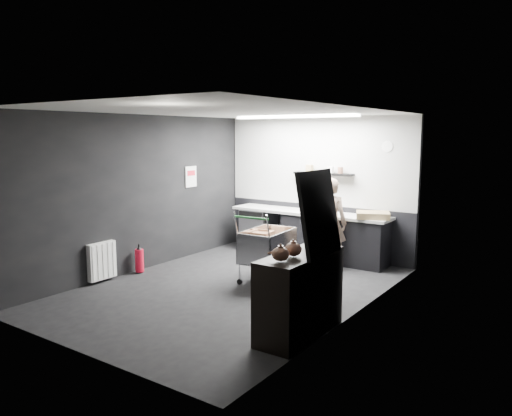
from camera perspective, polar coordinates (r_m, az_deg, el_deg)
The scene contains 22 objects.
floor at distance 7.81m, azimuth -2.76°, elevation -9.21°, with size 5.50×5.50×0.00m, color black.
ceiling at distance 7.45m, azimuth -2.91°, elevation 11.01°, with size 5.50×5.50×0.00m, color silver.
wall_back at distance 9.82m, azimuth 6.98°, elevation 2.45°, with size 5.50×5.50×0.00m, color black.
wall_front at distance 5.61m, azimuth -20.19°, elevation -2.52°, with size 5.50×5.50×0.00m, color black.
wall_left at distance 8.86m, azimuth -13.16°, elevation 1.64°, with size 5.50×5.50×0.00m, color black.
wall_right at distance 6.50m, azimuth 11.31°, elevation -0.71°, with size 5.50×5.50×0.00m, color black.
kitchen_wall_panel at distance 9.76m, azimuth 6.98°, elevation 5.36°, with size 3.95×0.02×1.70m, color beige.
dado_panel at distance 9.92m, azimuth 6.84°, elevation -2.45°, with size 3.95×0.02×1.00m, color black.
floating_shelf at distance 9.59m, azimuth 7.71°, elevation 3.91°, with size 1.20×0.22×0.04m, color black.
wall_clock at distance 9.17m, azimuth 14.80°, elevation 6.82°, with size 0.20×0.20×0.03m, color white.
poster at distance 9.74m, azimuth -7.45°, elevation 3.57°, with size 0.02×0.30×0.40m, color white.
poster_red_band at distance 9.73m, azimuth -7.44°, elevation 3.98°, with size 0.01×0.22×0.10m, color red.
radiator at distance 8.42m, azimuth -17.21°, elevation -5.79°, with size 0.10×0.50×0.60m, color white.
ceiling_strip at distance 8.98m, azimuth 4.42°, elevation 10.36°, with size 2.40×0.20×0.04m, color white.
prep_counter at distance 9.60m, azimuth 6.68°, elevation -3.08°, with size 3.20×0.61×0.90m.
person at distance 8.90m, azimuth 8.47°, elevation -1.72°, with size 0.59×0.39×1.62m, color beige.
shopping_cart at distance 8.11m, azimuth 1.27°, elevation -4.58°, with size 0.69×1.06×1.13m.
sideboard at distance 5.97m, azimuth 5.30°, elevation -8.60°, with size 0.56×1.31×1.96m.
fire_extinguisher at distance 8.82m, azimuth -13.18°, elevation -5.76°, with size 0.15×0.15×0.48m.
cardboard_box at distance 8.99m, azimuth 13.22°, elevation -0.80°, with size 0.57×0.43×0.11m, color #9E8454.
pink_tub at distance 9.59m, azimuth 5.80°, elevation 0.20°, with size 0.20×0.20×0.20m, color beige.
white_container at distance 9.46m, azimuth 6.69°, elevation -0.09°, with size 0.16×0.13×0.14m, color white.
Camera 1 is at (4.53, -5.90, 2.37)m, focal length 35.00 mm.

